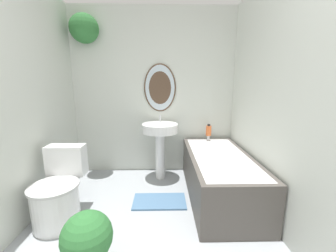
{
  "coord_description": "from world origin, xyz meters",
  "views": [
    {
      "loc": [
        0.14,
        -0.5,
        1.34
      ],
      "look_at": [
        0.19,
        1.59,
        0.91
      ],
      "focal_mm": 22.0,
      "sensor_mm": 36.0,
      "label": 1
    }
  ],
  "objects_px": {
    "shampoo_bottle": "(209,130)",
    "potted_plant": "(87,241)",
    "toilet": "(58,194)",
    "bathtub": "(219,175)",
    "pedestal_sink": "(160,136)"
  },
  "relations": [
    {
      "from": "shampoo_bottle",
      "to": "potted_plant",
      "type": "distance_m",
      "value": 2.07
    },
    {
      "from": "toilet",
      "to": "shampoo_bottle",
      "type": "height_order",
      "value": "shampoo_bottle"
    },
    {
      "from": "bathtub",
      "to": "shampoo_bottle",
      "type": "xyz_separation_m",
      "value": [
        -0.0,
        0.64,
        0.4
      ]
    },
    {
      "from": "potted_plant",
      "to": "toilet",
      "type": "bearing_deg",
      "value": 129.86
    },
    {
      "from": "toilet",
      "to": "shampoo_bottle",
      "type": "xyz_separation_m",
      "value": [
        1.69,
        1.05,
        0.39
      ]
    },
    {
      "from": "pedestal_sink",
      "to": "shampoo_bottle",
      "type": "xyz_separation_m",
      "value": [
        0.71,
        0.13,
        0.05
      ]
    },
    {
      "from": "pedestal_sink",
      "to": "potted_plant",
      "type": "distance_m",
      "value": 1.63
    },
    {
      "from": "toilet",
      "to": "potted_plant",
      "type": "xyz_separation_m",
      "value": [
        0.49,
        -0.59,
        -0.03
      ]
    },
    {
      "from": "bathtub",
      "to": "shampoo_bottle",
      "type": "bearing_deg",
      "value": 90.19
    },
    {
      "from": "pedestal_sink",
      "to": "shampoo_bottle",
      "type": "bearing_deg",
      "value": 10.18
    },
    {
      "from": "shampoo_bottle",
      "to": "potted_plant",
      "type": "bearing_deg",
      "value": -126.14
    },
    {
      "from": "bathtub",
      "to": "shampoo_bottle",
      "type": "height_order",
      "value": "shampoo_bottle"
    },
    {
      "from": "pedestal_sink",
      "to": "toilet",
      "type": "bearing_deg",
      "value": -136.62
    },
    {
      "from": "pedestal_sink",
      "to": "bathtub",
      "type": "bearing_deg",
      "value": -35.66
    },
    {
      "from": "pedestal_sink",
      "to": "shampoo_bottle",
      "type": "relative_size",
      "value": 5.38
    }
  ]
}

